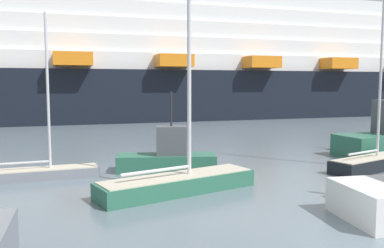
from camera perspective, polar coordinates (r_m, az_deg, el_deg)
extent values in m
cube|color=black|center=(23.53, 23.66, -5.05)|extent=(5.72, 3.11, 0.65)
cube|color=beige|center=(23.47, 23.70, -4.22)|extent=(5.48, 2.94, 0.04)
cylinder|color=silver|center=(23.58, 24.78, 8.55)|extent=(0.13, 0.13, 10.51)
cylinder|color=silver|center=(22.74, 22.66, -3.64)|extent=(2.41, 0.91, 0.11)
cube|color=gray|center=(20.86, -20.18, -6.51)|extent=(5.41, 1.59, 0.46)
cube|color=beige|center=(20.81, -20.21, -5.83)|extent=(5.19, 1.48, 0.04)
cylinder|color=silver|center=(20.42, -19.35, 4.27)|extent=(0.13, 0.13, 7.32)
cylinder|color=silver|center=(20.78, -22.38, -5.00)|extent=(2.40, 0.26, 0.10)
cube|color=#2D6B51|center=(17.18, -1.94, -8.35)|extent=(7.06, 3.68, 0.69)
cube|color=beige|center=(17.09, -1.94, -7.17)|extent=(6.76, 3.47, 0.04)
cylinder|color=silver|center=(16.99, -0.39, 8.76)|extent=(0.17, 0.17, 9.46)
cylinder|color=silver|center=(16.53, -4.91, -6.45)|extent=(2.99, 1.07, 0.13)
cube|color=#2D6B51|center=(21.34, -3.55, -5.37)|extent=(5.26, 2.55, 0.85)
cube|color=#4C5156|center=(21.15, -2.88, -2.27)|extent=(1.73, 1.48, 1.48)
cylinder|color=#262626|center=(20.99, -2.91, 2.13)|extent=(0.10, 0.10, 1.77)
cube|color=black|center=(55.27, -4.71, 4.10)|extent=(111.22, 19.09, 6.09)
cube|color=white|center=(55.31, -4.75, 8.30)|extent=(102.30, 16.94, 1.99)
cube|color=white|center=(55.44, -4.76, 10.35)|extent=(96.16, 15.92, 1.99)
cube|color=white|center=(55.64, -4.78, 12.40)|extent=(90.03, 14.91, 1.99)
cube|color=white|center=(55.91, -4.80, 14.43)|extent=(83.89, 13.89, 1.99)
cube|color=white|center=(56.25, -4.81, 16.44)|extent=(77.75, 12.87, 1.99)
cube|color=orange|center=(45.87, -16.18, 8.65)|extent=(4.09, 3.23, 1.40)
cube|color=orange|center=(47.49, -2.54, 8.75)|extent=(4.09, 3.23, 1.40)
cube|color=orange|center=(51.50, 9.57, 8.44)|extent=(4.09, 3.23, 1.40)
cube|color=orange|center=(57.40, 19.55, 7.90)|extent=(4.09, 3.23, 1.40)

